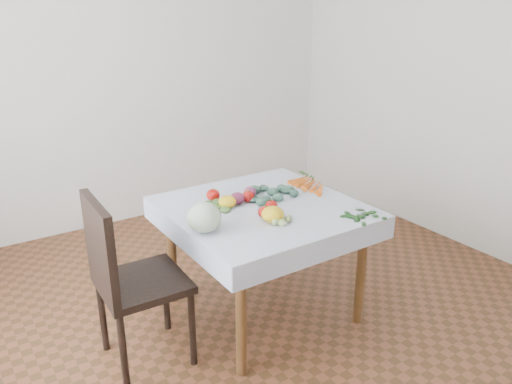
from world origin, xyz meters
TOP-DOWN VIEW (x-y plane):
  - ground at (0.00, 0.00)m, footprint 4.00×4.00m
  - back_wall at (0.00, 2.00)m, footprint 4.00×0.04m
  - table at (0.00, 0.00)m, footprint 1.00×1.00m
  - tablecloth at (0.00, 0.00)m, footprint 1.12×1.12m
  - chair at (-0.91, -0.02)m, footprint 0.47×0.47m
  - cabbage at (-0.48, -0.13)m, footprint 0.22×0.22m
  - tomato_a at (-0.21, 0.25)m, footprint 0.10×0.10m
  - tomato_b at (-0.00, -0.09)m, footprint 0.08×0.08m
  - tomato_c at (-0.04, 0.11)m, footprint 0.10×0.10m
  - tomato_d at (-0.10, -0.16)m, footprint 0.08×0.08m
  - heirloom_back at (-0.20, 0.10)m, footprint 0.14×0.14m
  - heirloom_front at (-0.09, -0.23)m, footprint 0.16×0.16m
  - onion_a at (0.01, 0.17)m, footprint 0.11×0.11m
  - onion_b at (-0.12, 0.12)m, footprint 0.11×0.11m
  - tomatillo_cluster at (-0.06, -0.26)m, footprint 0.12×0.12m
  - carrot_bunch at (0.48, 0.12)m, footprint 0.22×0.37m
  - kale_bunch at (0.13, 0.12)m, footprint 0.30×0.29m
  - basil_bunch at (0.39, -0.47)m, footprint 0.24×0.16m
  - dill_bunch at (-0.27, 0.14)m, footprint 0.23×0.22m

SIDE VIEW (x-z plane):
  - ground at x=0.00m, z-range 0.00..0.00m
  - chair at x=-0.91m, z-range 0.07..1.08m
  - table at x=0.00m, z-range 0.28..1.03m
  - tablecloth at x=0.00m, z-range 0.75..0.76m
  - basil_bunch at x=0.39m, z-range 0.76..0.77m
  - dill_bunch at x=-0.27m, z-range 0.76..0.78m
  - carrot_bunch at x=0.48m, z-range 0.76..0.79m
  - tomatillo_cluster at x=-0.06m, z-range 0.76..0.80m
  - kale_bunch at x=0.13m, z-range 0.76..0.80m
  - tomato_b at x=0.00m, z-range 0.76..0.82m
  - tomato_d at x=-0.10m, z-range 0.76..0.83m
  - tomato_c at x=-0.04m, z-range 0.76..0.83m
  - onion_a at x=0.01m, z-range 0.76..0.83m
  - onion_b at x=-0.12m, z-range 0.76..0.83m
  - tomato_a at x=-0.21m, z-range 0.76..0.83m
  - heirloom_back at x=-0.20m, z-range 0.76..0.83m
  - heirloom_front at x=-0.09m, z-range 0.76..0.85m
  - cabbage at x=-0.48m, z-range 0.76..0.92m
  - back_wall at x=0.00m, z-range 0.00..2.70m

